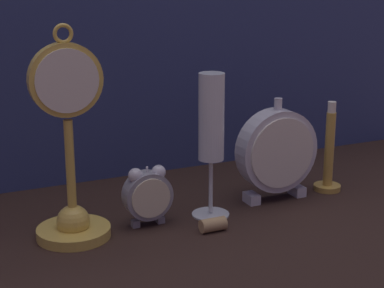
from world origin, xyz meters
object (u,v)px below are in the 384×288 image
(pocket_watch_on_stand, at_px, (70,168))
(champagne_flute, at_px, (211,128))
(alarm_clock_twin_bell, at_px, (148,193))
(brass_candlestick, at_px, (329,160))
(mantel_clock_silver, at_px, (277,151))
(wine_cork, at_px, (211,224))

(pocket_watch_on_stand, distance_m, champagne_flute, 0.24)
(pocket_watch_on_stand, height_order, champagne_flute, pocket_watch_on_stand)
(alarm_clock_twin_bell, xyz_separation_m, brass_candlestick, (0.37, 0.02, 0.00))
(mantel_clock_silver, distance_m, champagne_flute, 0.15)
(mantel_clock_silver, bearing_deg, champagne_flute, -172.24)
(champagne_flute, bearing_deg, wine_cork, -116.12)
(wine_cork, bearing_deg, champagne_flute, 63.88)
(pocket_watch_on_stand, xyz_separation_m, brass_candlestick, (0.49, 0.01, -0.05))
(alarm_clock_twin_bell, height_order, brass_candlestick, brass_candlestick)
(champagne_flute, bearing_deg, mantel_clock_silver, 7.76)
(wine_cork, bearing_deg, alarm_clock_twin_bell, 143.47)
(mantel_clock_silver, xyz_separation_m, champagne_flute, (-0.14, -0.02, 0.06))
(alarm_clock_twin_bell, relative_size, brass_candlestick, 0.59)
(alarm_clock_twin_bell, distance_m, mantel_clock_silver, 0.25)
(pocket_watch_on_stand, bearing_deg, brass_candlestick, 1.47)
(mantel_clock_silver, xyz_separation_m, brass_candlestick, (0.12, 0.00, -0.03))
(mantel_clock_silver, relative_size, brass_candlestick, 1.10)
(alarm_clock_twin_bell, xyz_separation_m, wine_cork, (0.08, -0.06, -0.04))
(alarm_clock_twin_bell, bearing_deg, mantel_clock_silver, 3.42)
(champagne_flute, height_order, brass_candlestick, champagne_flute)
(pocket_watch_on_stand, height_order, alarm_clock_twin_bell, pocket_watch_on_stand)
(mantel_clock_silver, bearing_deg, alarm_clock_twin_bell, -176.58)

